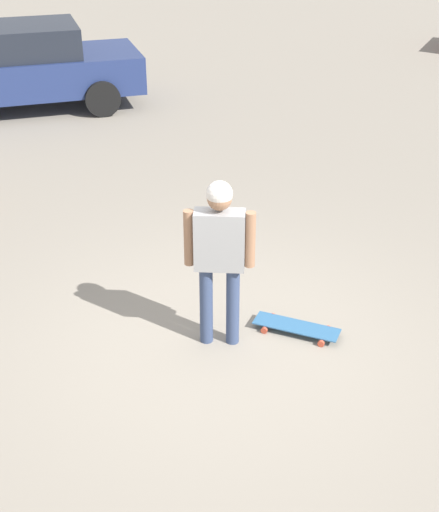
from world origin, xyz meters
name	(u,v)px	position (x,y,z in m)	size (l,w,h in m)	color
ground_plane	(220,341)	(0.00, 0.00, 0.00)	(220.00, 220.00, 0.00)	gray
person	(220,247)	(0.00, 0.00, 1.04)	(0.61, 0.36, 1.68)	#38476B
skateboard	(296,327)	(-0.62, -0.46, 0.06)	(0.87, 0.34, 0.08)	#336693
car_parked_near	(21,67)	(6.61, -5.11, 0.79)	(4.41, 4.30, 1.54)	navy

